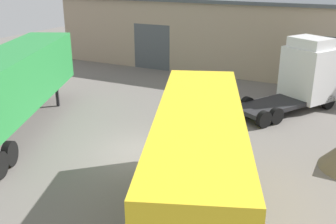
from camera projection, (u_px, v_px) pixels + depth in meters
ground_plane at (139, 153)px, 17.67m from camera, size 60.00×60.00×0.00m
warehouse_building at (247, 35)px, 31.20m from camera, size 31.77×6.95×5.64m
tractor_unit_white at (304, 75)px, 22.86m from camera, size 5.40×6.72×4.12m
container_trailer_green at (15, 81)px, 19.37m from camera, size 6.94×11.57×4.06m
container_trailer_teal at (199, 156)px, 11.81m from camera, size 5.70×9.85×3.92m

